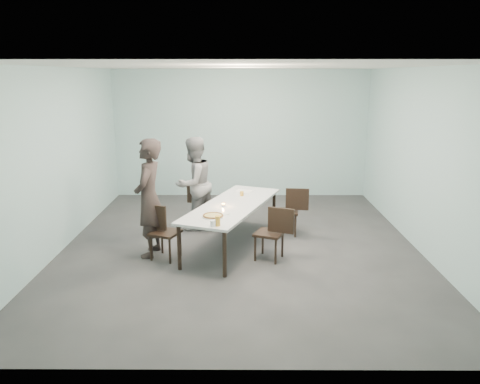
{
  "coord_description": "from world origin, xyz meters",
  "views": [
    {
      "loc": [
        0.04,
        -7.61,
        2.88
      ],
      "look_at": [
        0.0,
        -0.17,
        1.0
      ],
      "focal_mm": 35.0,
      "sensor_mm": 36.0,
      "label": 1
    }
  ],
  "objects_px": {
    "chair_far_right": "(291,208)",
    "beer_glass": "(218,221)",
    "chair_near_left": "(161,228)",
    "amber_tumbler": "(242,194)",
    "chair_far_left": "(203,202)",
    "tealight": "(223,205)",
    "table": "(232,207)",
    "water_tumbler": "(213,223)",
    "diner_near": "(149,198)",
    "pizza": "(213,216)",
    "side_plate": "(224,213)",
    "chair_near_right": "(274,230)",
    "diner_far": "(194,184)"
  },
  "relations": [
    {
      "from": "water_tumbler",
      "to": "amber_tumbler",
      "type": "relative_size",
      "value": 1.12
    },
    {
      "from": "beer_glass",
      "to": "pizza",
      "type": "bearing_deg",
      "value": 102.18
    },
    {
      "from": "chair_far_right",
      "to": "pizza",
      "type": "xyz_separation_m",
      "value": [
        -1.34,
        -1.37,
        0.27
      ]
    },
    {
      "from": "water_tumbler",
      "to": "diner_near",
      "type": "bearing_deg",
      "value": 143.08
    },
    {
      "from": "pizza",
      "to": "beer_glass",
      "type": "bearing_deg",
      "value": -77.82
    },
    {
      "from": "chair_far_left",
      "to": "diner_near",
      "type": "height_order",
      "value": "diner_near"
    },
    {
      "from": "chair_near_right",
      "to": "side_plate",
      "type": "xyz_separation_m",
      "value": [
        -0.78,
        0.05,
        0.25
      ]
    },
    {
      "from": "table",
      "to": "chair_far_right",
      "type": "bearing_deg",
      "value": 30.69
    },
    {
      "from": "beer_glass",
      "to": "amber_tumbler",
      "type": "distance_m",
      "value": 1.77
    },
    {
      "from": "chair_far_right",
      "to": "beer_glass",
      "type": "bearing_deg",
      "value": 61.68
    },
    {
      "from": "table",
      "to": "chair_near_right",
      "type": "bearing_deg",
      "value": -42.22
    },
    {
      "from": "chair_far_left",
      "to": "tealight",
      "type": "distance_m",
      "value": 1.28
    },
    {
      "from": "beer_glass",
      "to": "amber_tumbler",
      "type": "relative_size",
      "value": 1.88
    },
    {
      "from": "chair_far_right",
      "to": "amber_tumbler",
      "type": "xyz_separation_m",
      "value": [
        -0.9,
        -0.07,
        0.29
      ]
    },
    {
      "from": "chair_near_left",
      "to": "amber_tumbler",
      "type": "xyz_separation_m",
      "value": [
        1.29,
        1.09,
        0.29
      ]
    },
    {
      "from": "pizza",
      "to": "tealight",
      "type": "height_order",
      "value": "tealight"
    },
    {
      "from": "table",
      "to": "beer_glass",
      "type": "bearing_deg",
      "value": -98.88
    },
    {
      "from": "chair_near_left",
      "to": "tealight",
      "type": "height_order",
      "value": "chair_near_left"
    },
    {
      "from": "pizza",
      "to": "water_tumbler",
      "type": "height_order",
      "value": "water_tumbler"
    },
    {
      "from": "amber_tumbler",
      "to": "diner_far",
      "type": "bearing_deg",
      "value": 156.38
    },
    {
      "from": "pizza",
      "to": "side_plate",
      "type": "xyz_separation_m",
      "value": [
        0.17,
        0.17,
        -0.01
      ]
    },
    {
      "from": "tealight",
      "to": "amber_tumbler",
      "type": "relative_size",
      "value": 0.7
    },
    {
      "from": "table",
      "to": "water_tumbler",
      "type": "bearing_deg",
      "value": -101.88
    },
    {
      "from": "table",
      "to": "beer_glass",
      "type": "distance_m",
      "value": 1.2
    },
    {
      "from": "table",
      "to": "chair_near_left",
      "type": "relative_size",
      "value": 3.16
    },
    {
      "from": "beer_glass",
      "to": "diner_near",
      "type": "bearing_deg",
      "value": 145.59
    },
    {
      "from": "chair_far_left",
      "to": "chair_near_left",
      "type": "bearing_deg",
      "value": -89.05
    },
    {
      "from": "pizza",
      "to": "beer_glass",
      "type": "height_order",
      "value": "beer_glass"
    },
    {
      "from": "chair_far_right",
      "to": "pizza",
      "type": "height_order",
      "value": "chair_far_right"
    },
    {
      "from": "chair_far_left",
      "to": "side_plate",
      "type": "relative_size",
      "value": 4.83
    },
    {
      "from": "chair_near_right",
      "to": "diner_near",
      "type": "distance_m",
      "value": 2.06
    },
    {
      "from": "chair_near_right",
      "to": "pizza",
      "type": "xyz_separation_m",
      "value": [
        -0.95,
        -0.13,
        0.27
      ]
    },
    {
      "from": "chair_near_left",
      "to": "chair_far_right",
      "type": "relative_size",
      "value": 1.0
    },
    {
      "from": "pizza",
      "to": "side_plate",
      "type": "bearing_deg",
      "value": 46.1
    },
    {
      "from": "chair_far_right",
      "to": "chair_near_left",
      "type": "bearing_deg",
      "value": 34.25
    },
    {
      "from": "diner_far",
      "to": "amber_tumbler",
      "type": "bearing_deg",
      "value": 103.98
    },
    {
      "from": "diner_near",
      "to": "beer_glass",
      "type": "relative_size",
      "value": 12.75
    },
    {
      "from": "chair_far_right",
      "to": "diner_near",
      "type": "bearing_deg",
      "value": 29.55
    },
    {
      "from": "diner_near",
      "to": "pizza",
      "type": "height_order",
      "value": "diner_near"
    },
    {
      "from": "amber_tumbler",
      "to": "pizza",
      "type": "bearing_deg",
      "value": -108.75
    },
    {
      "from": "diner_near",
      "to": "beer_glass",
      "type": "xyz_separation_m",
      "value": [
        1.14,
        -0.78,
        -0.13
      ]
    },
    {
      "from": "water_tumbler",
      "to": "tealight",
      "type": "distance_m",
      "value": 1.05
    },
    {
      "from": "pizza",
      "to": "water_tumbler",
      "type": "relative_size",
      "value": 3.78
    },
    {
      "from": "diner_far",
      "to": "beer_glass",
      "type": "relative_size",
      "value": 11.73
    },
    {
      "from": "chair_far_right",
      "to": "pizza",
      "type": "distance_m",
      "value": 1.93
    },
    {
      "from": "diner_near",
      "to": "amber_tumbler",
      "type": "bearing_deg",
      "value": 128.36
    },
    {
      "from": "chair_near_left",
      "to": "diner_near",
      "type": "xyz_separation_m",
      "value": [
        -0.19,
        0.14,
        0.45
      ]
    },
    {
      "from": "chair_near_left",
      "to": "side_plate",
      "type": "xyz_separation_m",
      "value": [
        1.02,
        -0.03,
        0.25
      ]
    },
    {
      "from": "chair_far_right",
      "to": "water_tumbler",
      "type": "relative_size",
      "value": 9.67
    },
    {
      "from": "beer_glass",
      "to": "water_tumbler",
      "type": "xyz_separation_m",
      "value": [
        -0.07,
        -0.02,
        -0.03
      ]
    }
  ]
}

